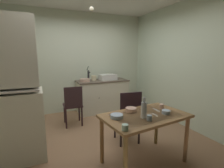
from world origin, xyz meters
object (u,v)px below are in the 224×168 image
mixing_bowl_counter (85,80)px  serving_bowl_wide (131,110)px  hand_pump (88,75)px  chair_by_counter (73,104)px  glass_bottle (144,110)px  chair_far_side (128,116)px  sink_basin (108,77)px  dining_table (145,121)px  mug_tall (149,118)px  hutch_cabinet (11,96)px

mixing_bowl_counter → serving_bowl_wide: size_ratio=1.61×
hand_pump → chair_by_counter: bearing=-128.1°
mixing_bowl_counter → glass_bottle: (0.16, -2.45, -0.06)m
chair_far_side → serving_bowl_wide: (-0.17, -0.38, 0.26)m
serving_bowl_wide → glass_bottle: glass_bottle is taller
sink_basin → hand_pump: hand_pump is taller
hand_pump → dining_table: hand_pump is taller
hand_pump → glass_bottle: (0.04, -2.55, -0.19)m
sink_basin → dining_table: (-0.41, -2.41, -0.31)m
mixing_bowl_counter → mug_tall: mixing_bowl_counter is taller
hand_pump → chair_far_side: (0.18, -1.87, -0.54)m
mug_tall → glass_bottle: (-0.02, 0.10, 0.08)m
hand_pump → serving_bowl_wide: size_ratio=2.35×
serving_bowl_wide → mug_tall: (0.04, -0.40, 0.01)m
mixing_bowl_counter → serving_bowl_wide: mixing_bowl_counter is taller
mixing_bowl_counter → chair_far_side: 1.84m
sink_basin → hand_pump: 0.54m
chair_by_counter → hutch_cabinet: bearing=-139.1°
hutch_cabinet → chair_by_counter: size_ratio=2.33×
chair_by_counter → sink_basin: bearing=31.7°
serving_bowl_wide → mug_tall: mug_tall is taller
dining_table → chair_far_side: size_ratio=1.33×
hand_pump → serving_bowl_wide: (0.01, -2.25, -0.28)m
mixing_bowl_counter → glass_bottle: size_ratio=0.93×
chair_by_counter → mug_tall: bearing=-72.1°
chair_far_side → glass_bottle: 0.78m
mug_tall → glass_bottle: 0.13m
glass_bottle → chair_by_counter: bearing=108.4°
serving_bowl_wide → mixing_bowl_counter: bearing=93.7°
chair_by_counter → glass_bottle: glass_bottle is taller
hutch_cabinet → dining_table: hutch_cabinet is taller
hutch_cabinet → hand_pump: hutch_cabinet is taller
hutch_cabinet → mixing_bowl_counter: (1.47, 1.52, -0.07)m
hutch_cabinet → glass_bottle: size_ratio=7.32×
glass_bottle → sink_basin: bearing=78.7°
dining_table → mug_tall: bearing=-110.3°
glass_bottle → serving_bowl_wide: bearing=94.6°
sink_basin → chair_by_counter: size_ratio=0.49×
dining_table → sink_basin: bearing=80.3°
chair_far_side → glass_bottle: size_ratio=3.33×
hutch_cabinet → glass_bottle: bearing=-29.6°
hand_pump → mug_tall: hand_pump is taller
serving_bowl_wide → glass_bottle: bearing=-85.4°
dining_table → glass_bottle: glass_bottle is taller
hutch_cabinet → hand_pump: 2.28m
hutch_cabinet → mug_tall: hutch_cabinet is taller
hand_pump → mug_tall: (0.05, -2.65, -0.27)m
serving_bowl_wide → mug_tall: size_ratio=2.30×
hutch_cabinet → chair_far_side: size_ratio=2.20×
sink_basin → chair_far_side: bearing=-100.9°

